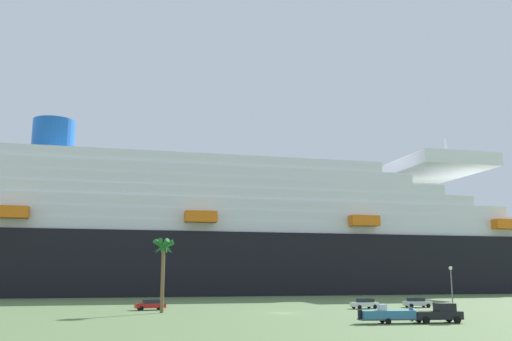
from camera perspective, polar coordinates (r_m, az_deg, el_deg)
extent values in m
plane|color=#567042|center=(110.96, -1.74, -13.51)|extent=(600.00, 600.00, 0.00)
cube|color=black|center=(155.11, -6.66, -9.64)|extent=(255.26, 31.68, 16.21)
cube|color=white|center=(155.56, -6.59, -6.11)|extent=(224.64, 29.11, 2.96)
cube|color=white|center=(155.26, -8.44, -4.96)|extent=(213.51, 28.81, 2.96)
cube|color=white|center=(155.18, -10.29, -3.80)|extent=(202.76, 28.46, 2.96)
cube|color=white|center=(155.33, -12.13, -2.64)|extent=(192.23, 27.67, 2.96)
cube|color=white|center=(155.69, -13.97, -1.48)|extent=(183.94, 27.15, 2.96)
cube|color=white|center=(156.28, -15.79, -0.32)|extent=(173.81, 26.89, 2.96)
cube|color=white|center=(157.09, -17.59, 0.82)|extent=(165.75, 26.14, 2.96)
cube|color=white|center=(184.51, 17.85, 0.28)|extent=(25.65, 33.81, 4.00)
cylinder|color=#1959B2|center=(159.12, -20.22, 3.16)|extent=(11.08, 11.08, 9.63)
cylinder|color=silver|center=(187.98, 19.11, 1.41)|extent=(0.80, 0.80, 12.00)
cube|color=orange|center=(140.85, -24.05, -3.94)|extent=(8.01, 3.23, 2.80)
cube|color=orange|center=(140.02, -5.73, -4.78)|extent=(8.01, 3.23, 2.80)
cube|color=orange|center=(152.84, 11.14, -5.12)|extent=(8.01, 3.23, 2.80)
cube|color=orange|center=(176.36, 24.47, -5.08)|extent=(8.01, 3.23, 2.80)
cube|color=black|center=(68.82, 18.20, -14.04)|extent=(5.76, 2.52, 0.90)
cube|color=black|center=(69.21, 18.93, -13.23)|extent=(2.18, 2.02, 0.90)
cube|color=#26333F|center=(69.52, 19.44, -13.26)|extent=(0.26, 1.68, 0.63)
cylinder|color=black|center=(70.61, 19.33, -14.24)|extent=(0.82, 0.35, 0.80)
cylinder|color=black|center=(68.84, 20.11, -14.30)|extent=(0.82, 0.35, 0.80)
cylinder|color=black|center=(68.99, 16.47, -14.50)|extent=(0.82, 0.35, 0.80)
cylinder|color=black|center=(67.18, 17.20, -14.58)|extent=(0.82, 0.35, 0.80)
cube|color=#595960|center=(66.47, 13.47, -14.74)|extent=(6.87, 2.27, 0.16)
cube|color=#595960|center=(68.01, 16.70, -14.49)|extent=(2.21, 0.33, 0.10)
cylinder|color=black|center=(67.22, 12.93, -14.84)|extent=(0.66, 0.28, 0.64)
cylinder|color=black|center=(65.52, 13.52, -14.93)|extent=(0.66, 0.28, 0.64)
cube|color=teal|center=(66.43, 13.45, -14.29)|extent=(6.27, 2.40, 0.90)
cone|color=teal|center=(67.76, 16.26, -14.08)|extent=(1.35, 1.75, 1.65)
cube|color=silver|center=(66.16, 12.91, -13.63)|extent=(0.89, 1.07, 0.70)
cube|color=black|center=(65.32, 10.70, -14.46)|extent=(0.41, 0.53, 1.10)
cylinder|color=brown|center=(83.11, -9.64, -11.10)|extent=(0.53, 0.53, 9.36)
cone|color=#1E6628|center=(83.20, -9.26, -7.81)|extent=(0.91, 2.98, 2.64)
cone|color=#1E6628|center=(83.47, -9.33, -7.82)|extent=(2.56, 2.95, 2.12)
cone|color=#1E6628|center=(83.60, -9.53, -7.82)|extent=(3.13, 1.01, 2.43)
cone|color=#1E6628|center=(83.50, -9.72, -7.81)|extent=(2.92, 2.49, 2.28)
cone|color=#1E6628|center=(83.24, -9.81, -7.80)|extent=(1.22, 3.10, 2.52)
cone|color=#1E6628|center=(82.94, -9.75, -7.79)|extent=(2.41, 2.86, 2.47)
cone|color=#1E6628|center=(82.80, -9.56, -7.79)|extent=(3.26, 1.19, 2.20)
cone|color=#1E6628|center=(82.96, -9.32, -7.80)|extent=(2.71, 2.89, 1.94)
sphere|color=#1E6628|center=(83.20, -9.54, -7.87)|extent=(1.10, 1.10, 1.10)
cylinder|color=slate|center=(93.41, 19.61, -11.55)|extent=(0.20, 0.20, 6.20)
sphere|color=#F9F2CC|center=(93.38, 19.48, -9.50)|extent=(0.56, 0.56, 0.56)
cube|color=red|center=(90.03, -10.89, -13.56)|extent=(4.89, 2.60, 0.70)
cube|color=#1E232D|center=(90.05, -10.73, -13.17)|extent=(2.84, 2.08, 0.55)
cylinder|color=black|center=(88.83, -11.76, -13.80)|extent=(0.69, 0.33, 0.66)
cylinder|color=black|center=(90.63, -12.01, -13.72)|extent=(0.69, 0.33, 0.66)
cylinder|color=black|center=(89.50, -9.78, -13.84)|extent=(0.69, 0.33, 0.66)
cylinder|color=black|center=(91.30, -10.07, -13.77)|extent=(0.69, 0.33, 0.66)
cube|color=silver|center=(99.19, 16.36, -13.05)|extent=(4.69, 2.19, 0.70)
cube|color=#1E232D|center=(99.06, 16.22, -12.69)|extent=(2.68, 1.85, 0.55)
cylinder|color=black|center=(100.66, 16.94, -13.17)|extent=(0.68, 0.27, 0.66)
cylinder|color=black|center=(99.02, 17.40, -13.20)|extent=(0.68, 0.27, 0.66)
cylinder|color=black|center=(99.42, 15.34, -13.29)|extent=(0.68, 0.27, 0.66)
cylinder|color=black|center=(97.76, 15.78, -13.32)|extent=(0.68, 0.27, 0.66)
cube|color=white|center=(93.71, 11.14, -13.43)|extent=(4.49, 2.33, 0.70)
cube|color=#1E232D|center=(93.79, 11.24, -13.04)|extent=(2.59, 1.93, 0.55)
cylinder|color=black|center=(92.20, 10.67, -13.72)|extent=(0.68, 0.29, 0.66)
cylinder|color=black|center=(93.81, 10.08, -13.68)|extent=(0.68, 0.29, 0.66)
cylinder|color=black|center=(93.67, 12.22, -13.61)|extent=(0.68, 0.29, 0.66)
cylinder|color=black|center=(95.26, 11.61, -13.58)|extent=(0.68, 0.29, 0.66)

